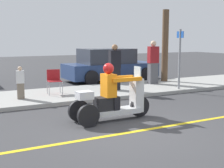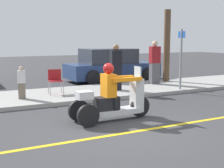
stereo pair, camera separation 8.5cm
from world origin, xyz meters
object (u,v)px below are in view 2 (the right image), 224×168
spectator_near_curb (116,68)px  motorcycle_trike (112,100)px  spectator_end_of_line (155,63)px  spectator_far_back (22,83)px  parked_car_lot_right (111,66)px  folding_chair_set_back (55,79)px  tree_trunk (167,46)px  street_sign (181,57)px

spectator_near_curb → motorcycle_trike: bearing=-119.6°
spectator_end_of_line → spectator_far_back: spectator_end_of_line is taller
motorcycle_trike → parked_car_lot_right: parked_car_lot_right is taller
spectator_far_back → folding_chair_set_back: size_ratio=1.24×
motorcycle_trike → spectator_end_of_line: size_ratio=1.17×
spectator_end_of_line → spectator_near_curb: 2.27m
spectator_far_back → spectator_near_curb: bearing=1.9°
spectator_far_back → folding_chair_set_back: (1.20, 0.39, 0.02)m
spectator_end_of_line → spectator_near_curb: (-2.17, -0.67, -0.06)m
motorcycle_trike → spectator_far_back: motorcycle_trike is taller
spectator_far_back → parked_car_lot_right: 5.74m
motorcycle_trike → tree_trunk: 6.79m
motorcycle_trike → folding_chair_set_back: size_ratio=2.54×
motorcycle_trike → spectator_near_curb: 3.83m
motorcycle_trike → street_sign: 4.80m
motorcycle_trike → tree_trunk: size_ratio=0.67×
street_sign → spectator_end_of_line: bearing=91.3°
folding_chair_set_back → motorcycle_trike: bearing=-85.1°
spectator_end_of_line → parked_car_lot_right: 2.54m
tree_trunk → motorcycle_trike: bearing=-138.5°
folding_chair_set_back → parked_car_lot_right: 4.54m
street_sign → spectator_near_curb: bearing=157.3°
spectator_end_of_line → street_sign: 1.63m
spectator_end_of_line → spectator_far_back: bearing=-172.0°
tree_trunk → spectator_far_back: bearing=-169.2°
spectator_end_of_line → spectator_near_curb: spectator_end_of_line is taller
street_sign → spectator_far_back: bearing=171.7°
spectator_near_curb → parked_car_lot_right: (1.39, 3.07, -0.21)m
folding_chair_set_back → street_sign: (4.39, -1.20, 0.69)m
motorcycle_trike → spectator_near_curb: spectator_near_curb is taller
parked_car_lot_right → spectator_end_of_line: bearing=-72.0°
folding_chair_set_back → street_sign: street_sign is taller
spectator_far_back → parked_car_lot_right: parked_car_lot_right is taller
spectator_end_of_line → street_sign: bearing=-88.7°
spectator_near_curb → tree_trunk: size_ratio=0.54×
spectator_end_of_line → parked_car_lot_right: (-0.78, 2.40, -0.26)m
parked_car_lot_right → spectator_far_back: bearing=-146.3°
spectator_far_back → folding_chair_set_back: 1.26m
folding_chair_set_back → tree_trunk: (5.31, 0.85, 1.04)m
parked_car_lot_right → tree_trunk: size_ratio=1.40×
spectator_near_curb → spectator_far_back: size_ratio=1.63×
spectator_far_back → parked_car_lot_right: size_ratio=0.23×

